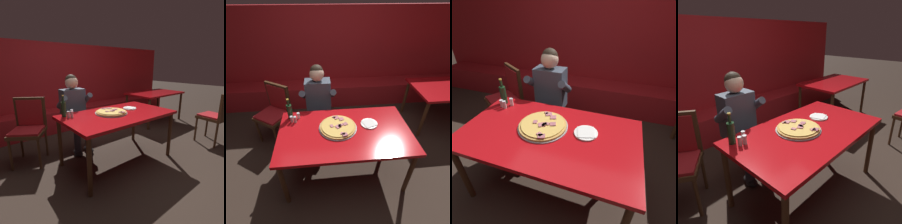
% 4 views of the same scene
% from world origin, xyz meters
% --- Properties ---
extents(ground_plane, '(24.00, 24.00, 0.00)m').
position_xyz_m(ground_plane, '(0.00, 0.00, 0.00)').
color(ground_plane, '#33261E').
extents(booth_wall_panel, '(6.80, 0.16, 1.90)m').
position_xyz_m(booth_wall_panel, '(0.00, 2.18, 0.95)').
color(booth_wall_panel, '#A3191E').
rests_on(booth_wall_panel, ground_plane).
extents(booth_bench, '(6.46, 0.48, 0.46)m').
position_xyz_m(booth_bench, '(0.00, 1.86, 0.23)').
color(booth_bench, '#A3191E').
rests_on(booth_bench, ground_plane).
extents(main_dining_table, '(1.59, 0.91, 0.75)m').
position_xyz_m(main_dining_table, '(0.00, 0.00, 0.68)').
color(main_dining_table, '#422816').
rests_on(main_dining_table, ground_plane).
extents(pizza, '(0.47, 0.47, 0.05)m').
position_xyz_m(pizza, '(-0.08, 0.06, 0.77)').
color(pizza, '#9E9EA3').
rests_on(pizza, main_dining_table).
extents(plate_white_paper, '(0.21, 0.21, 0.02)m').
position_xyz_m(plate_white_paper, '(0.32, 0.09, 0.76)').
color(plate_white_paper, white).
rests_on(plate_white_paper, main_dining_table).
extents(beer_bottle, '(0.07, 0.07, 0.29)m').
position_xyz_m(beer_bottle, '(-0.68, 0.32, 0.86)').
color(beer_bottle, '#19381E').
rests_on(beer_bottle, main_dining_table).
extents(shaker_black_pepper, '(0.04, 0.04, 0.09)m').
position_xyz_m(shaker_black_pepper, '(-0.57, 0.30, 0.79)').
color(shaker_black_pepper, silver).
rests_on(shaker_black_pepper, main_dining_table).
extents(shaker_parmesan, '(0.04, 0.04, 0.09)m').
position_xyz_m(shaker_parmesan, '(-0.61, 0.23, 0.79)').
color(shaker_parmesan, silver).
rests_on(shaker_parmesan, main_dining_table).
extents(shaker_oregano, '(0.04, 0.04, 0.09)m').
position_xyz_m(shaker_oregano, '(-0.65, 0.24, 0.79)').
color(shaker_oregano, silver).
rests_on(shaker_oregano, main_dining_table).
extents(diner_seated_blue_shirt, '(0.53, 0.53, 1.27)m').
position_xyz_m(diner_seated_blue_shirt, '(-0.31, 0.72, 0.71)').
color(diner_seated_blue_shirt, black).
rests_on(diner_seated_blue_shirt, ground_plane).
extents(dining_chair_far_right, '(0.61, 0.61, 0.96)m').
position_xyz_m(dining_chair_far_right, '(-1.02, 0.83, 0.56)').
color(dining_chair_far_right, '#422816').
rests_on(dining_chair_far_right, ground_plane).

